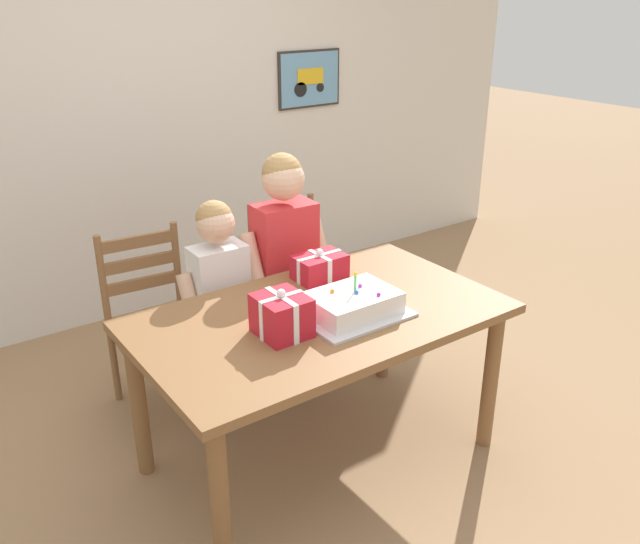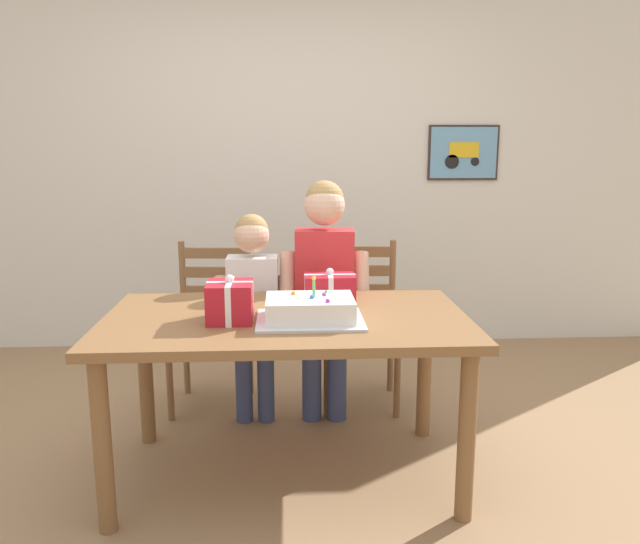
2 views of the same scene
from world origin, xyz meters
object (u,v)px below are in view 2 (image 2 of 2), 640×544
Objects in this scene: chair_right at (361,323)px; birthday_cake at (310,310)px; dining_table at (287,337)px; child_older at (325,278)px; gift_box_red_large at (231,302)px; gift_box_beside_cake at (330,287)px; chair_left at (212,325)px; child_younger at (253,298)px.

birthday_cake is at bearing -109.30° from chair_right.
birthday_cake is at bearing -43.89° from dining_table.
child_older is (0.20, 0.58, 0.13)m from dining_table.
gift_box_red_large reaches higher than birthday_cake.
chair_right is (0.42, 0.84, -0.18)m from dining_table.
gift_box_beside_cake is 0.19× the size of child_older.
gift_box_red_large is 0.57m from gift_box_beside_cake.
chair_left is at bearing 139.18° from gift_box_beside_cake.
gift_box_red_large reaches higher than dining_table.
dining_table is 0.63m from child_older.
birthday_cake is 0.39× the size of child_younger.
chair_left is (-0.63, 0.54, -0.34)m from gift_box_beside_cake.
chair_right is at bearing 22.88° from child_younger.
chair_left is 1.00× the size of chair_right.
birthday_cake is at bearing -98.63° from child_older.
gift_box_red_large is at bearing 174.64° from birthday_cake.
child_older is at bearing 91.34° from gift_box_beside_cake.
chair_right is at bearing 70.70° from birthday_cake.
child_younger is at bearing -157.12° from chair_right.
child_older is (0.10, 0.68, -0.01)m from birthday_cake.
gift_box_beside_cake is at bearing 54.71° from dining_table.
dining_table is 1.20× the size of child_older.
chair_left reaches higher than dining_table.
birthday_cake is 1.04m from chair_right.
gift_box_beside_cake is at bearing 39.28° from gift_box_red_large.
gift_box_red_large is (-0.23, -0.06, 0.18)m from dining_table.
chair_left and chair_right have the same top height.
chair_left is at bearing 119.04° from birthday_cake.
chair_left is at bearing -180.00° from chair_right.
gift_box_beside_cake is 0.26× the size of chair_left.
child_younger reaches higher than chair_right.
gift_box_red_large is at bearing -164.44° from dining_table.
birthday_cake is (0.10, -0.09, 0.14)m from dining_table.
gift_box_beside_cake is 0.29m from child_older.
gift_box_red_large reaches higher than chair_right.
birthday_cake is 0.33m from gift_box_red_large.
gift_box_beside_cake is at bearing -88.66° from child_older.
gift_box_red_large is at bearing -123.66° from child_older.
child_younger is at bearing -45.41° from chair_left.
gift_box_beside_cake is 0.89m from chair_left.
dining_table is 0.39m from gift_box_beside_cake.
dining_table is 1.39× the size of child_younger.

